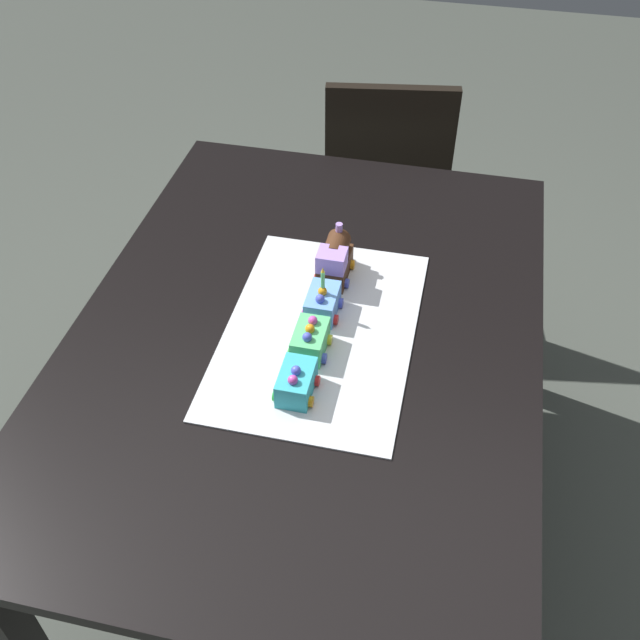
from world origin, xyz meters
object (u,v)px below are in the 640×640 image
(dining_table, at_px, (307,361))
(cake_locomotive, at_px, (335,260))
(cake_car_tanker_mint_green, at_px, (310,340))
(chair, at_px, (385,179))
(cake_car_hopper_turquoise, at_px, (296,382))
(birthday_candle, at_px, (323,278))
(cake_car_caboose_sky_blue, at_px, (322,303))

(dining_table, xyz_separation_m, cake_locomotive, (-0.18, 0.02, 0.16))
(cake_car_tanker_mint_green, bearing_deg, chair, 179.85)
(chair, distance_m, cake_car_hopper_turquoise, 1.26)
(cake_locomotive, relative_size, birthday_candle, 2.60)
(cake_locomotive, bearing_deg, cake_car_hopper_turquoise, 0.00)
(chair, bearing_deg, cake_locomotive, 80.78)
(cake_car_caboose_sky_blue, relative_size, cake_car_tanker_mint_green, 1.00)
(cake_car_caboose_sky_blue, xyz_separation_m, cake_car_tanker_mint_green, (0.12, 0.00, 0.00))
(chair, relative_size, cake_car_hopper_turquoise, 8.60)
(chair, height_order, cake_car_caboose_sky_blue, chair)
(cake_car_caboose_sky_blue, bearing_deg, cake_locomotive, 180.00)
(cake_car_hopper_turquoise, distance_m, birthday_candle, 0.25)
(dining_table, height_order, cake_car_caboose_sky_blue, cake_car_caboose_sky_blue)
(chair, distance_m, cake_car_tanker_mint_green, 1.14)
(chair, relative_size, cake_car_tanker_mint_green, 8.60)
(cake_car_caboose_sky_blue, xyz_separation_m, cake_car_hopper_turquoise, (0.24, 0.00, 0.00))
(cake_locomotive, distance_m, cake_car_caboose_sky_blue, 0.13)
(chair, relative_size, birthday_candle, 15.95)
(birthday_candle, bearing_deg, cake_car_caboose_sky_blue, 0.00)
(chair, relative_size, cake_locomotive, 6.14)
(birthday_candle, bearing_deg, chair, 179.84)
(cake_car_caboose_sky_blue, bearing_deg, dining_table, -26.08)
(dining_table, distance_m, cake_car_hopper_turquoise, 0.23)
(dining_table, bearing_deg, cake_car_caboose_sky_blue, 153.92)
(cake_car_hopper_turquoise, bearing_deg, cake_car_tanker_mint_green, 180.00)
(chair, bearing_deg, cake_car_tanker_mint_green, 80.82)
(dining_table, relative_size, cake_car_hopper_turquoise, 14.00)
(chair, xyz_separation_m, birthday_candle, (0.98, -0.00, 0.37))
(cake_car_caboose_sky_blue, bearing_deg, cake_car_tanker_mint_green, 0.00)
(chair, height_order, cake_car_tanker_mint_green, chair)
(dining_table, xyz_separation_m, cake_car_tanker_mint_green, (0.07, 0.02, 0.14))
(dining_table, relative_size, cake_locomotive, 10.00)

